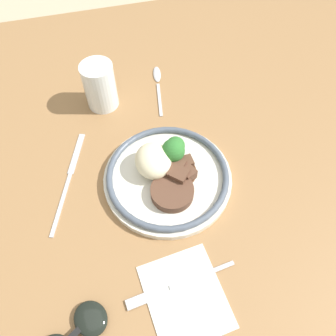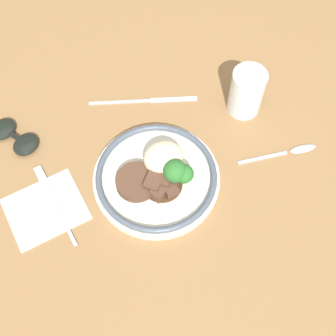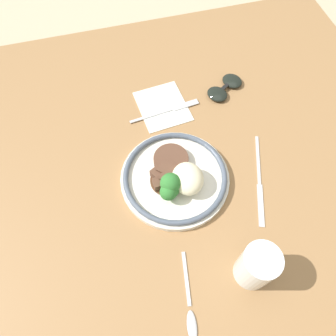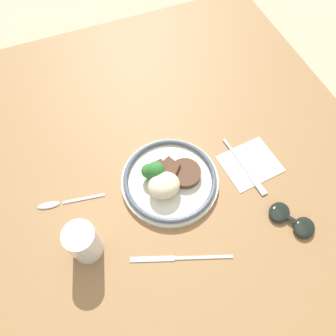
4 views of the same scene
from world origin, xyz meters
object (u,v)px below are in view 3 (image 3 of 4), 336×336
(plate, at_px, (175,178))
(sunglasses, at_px, (225,87))
(knife, at_px, (259,182))
(fork, at_px, (171,109))
(spoon, at_px, (191,314))
(juice_glass, at_px, (256,267))

(plate, height_order, sunglasses, plate)
(knife, bearing_deg, plate, -85.36)
(fork, xyz_separation_m, sunglasses, (-0.03, 0.15, 0.01))
(knife, xyz_separation_m, sunglasses, (-0.28, 0.02, 0.01))
(plate, height_order, knife, plate)
(spoon, relative_size, sunglasses, 1.32)
(plate, xyz_separation_m, sunglasses, (-0.23, 0.20, -0.01))
(plate, bearing_deg, knife, 74.69)
(plate, distance_m, spoon, 0.27)
(sunglasses, bearing_deg, spoon, -58.05)
(knife, bearing_deg, juice_glass, -7.74)
(fork, distance_m, knife, 0.28)
(plate, bearing_deg, juice_glass, 21.25)
(knife, relative_size, sunglasses, 1.78)
(plate, relative_size, fork, 1.31)
(juice_glass, xyz_separation_m, fork, (-0.43, -0.04, -0.04))
(juice_glass, height_order, fork, juice_glass)
(spoon, bearing_deg, knife, 143.43)
(plate, xyz_separation_m, juice_glass, (0.23, 0.09, 0.02))
(fork, bearing_deg, spoon, -107.61)
(juice_glass, height_order, spoon, juice_glass)
(plate, relative_size, spoon, 1.49)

